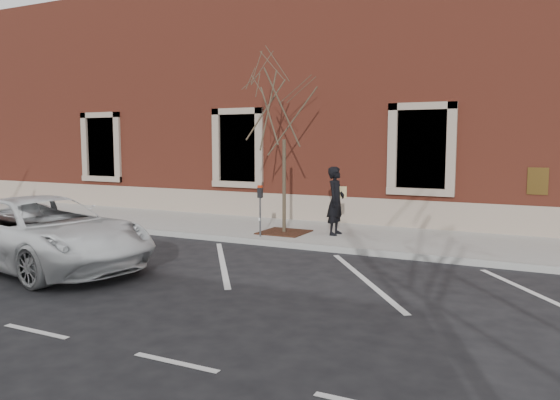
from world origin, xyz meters
The scene contains 10 objects.
ground centered at (0.00, 0.00, 0.00)m, with size 120.00×120.00×0.00m, color #28282B.
sidewalk_near centered at (0.00, 1.75, 0.07)m, with size 40.00×3.50×0.15m, color #B3AFA8.
curb_near centered at (0.00, -0.05, 0.07)m, with size 40.00×0.12×0.15m, color #9E9E99.
parking_stripes centered at (0.00, -2.20, 0.00)m, with size 28.00×4.40×0.01m, color silver, non-canonical shape.
building_civic centered at (0.00, 7.74, 4.00)m, with size 40.00×8.62×8.00m.
man centered at (1.23, 1.44, 1.06)m, with size 0.66×0.43×1.81m, color black.
parking_meter centered at (-0.42, 0.29, 1.08)m, with size 0.12×0.09×1.34m.
tree_grate centered at (-0.13, 1.10, 0.17)m, with size 1.21×1.21×0.03m, color #451F16.
sapling centered at (-0.13, 1.10, 3.36)m, with size 2.76×2.76×4.59m.
white_truck centered at (-3.16, -4.18, 0.73)m, with size 2.43×5.27×1.47m, color silver.
Camera 1 is at (6.30, -12.04, 2.64)m, focal length 35.00 mm.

